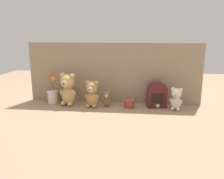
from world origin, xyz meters
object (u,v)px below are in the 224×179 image
Objects in this scene: teddy_bear_medium at (92,93)px; teddy_bear_large at (68,89)px; teddy_bear_small at (176,98)px; teddy_bear_tiny at (107,98)px; decorative_tin_tall at (129,104)px; flower_vase at (53,95)px; vintage_radio at (157,95)px.

teddy_bear_large is at bearing 171.33° from teddy_bear_medium.
teddy_bear_large is 1.00m from teddy_bear_small.
teddy_bear_tiny is 1.49× the size of decorative_tin_tall.
teddy_bear_tiny is at bearing -4.79° from flower_vase.
teddy_bear_small reaches higher than teddy_bear_tiny.
teddy_bear_medium reaches higher than teddy_bear_small.
teddy_bear_tiny is at bearing 0.39° from teddy_bear_large.
teddy_bear_medium is 1.23× the size of teddy_bear_small.
decorative_tin_tall is at bearing 176.99° from teddy_bear_small.
flower_vase reaches higher than teddy_bear_medium.
decorative_tin_tall is (0.34, 0.02, -0.09)m from teddy_bear_medium.
decorative_tin_tall is at bearing 3.66° from teddy_bear_medium.
teddy_bear_small is 0.63m from teddy_bear_tiny.
teddy_bear_tiny reaches higher than decorative_tin_tall.
teddy_bear_tiny is (0.37, 0.00, -0.08)m from teddy_bear_large.
teddy_bear_large is at bearing 177.93° from teddy_bear_small.
teddy_bear_large is 0.38m from teddy_bear_tiny.
flower_vase reaches higher than teddy_bear_large.
decorative_tin_tall is at bearing -170.92° from vintage_radio.
teddy_bear_medium is 1.71× the size of teddy_bear_tiny.
teddy_bear_large is at bearing -178.23° from vintage_radio.
teddy_bear_medium is at bearing -176.34° from decorative_tin_tall.
flower_vase is at bearing 175.90° from teddy_bear_small.
teddy_bear_medium is (0.24, -0.04, -0.03)m from teddy_bear_large.
vintage_radio is at bearing 5.95° from teddy_bear_medium.
flower_vase is 1.30× the size of vintage_radio.
vintage_radio is (-0.17, 0.06, 0.01)m from teddy_bear_small.
teddy_bear_small is at bearing -2.07° from teddy_bear_large.
teddy_bear_large reaches higher than teddy_bear_tiny.
teddy_bear_small is 0.84× the size of vintage_radio.
decorative_tin_tall is at bearing -4.47° from teddy_bear_tiny.
teddy_bear_small is at bearing -20.32° from vintage_radio.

